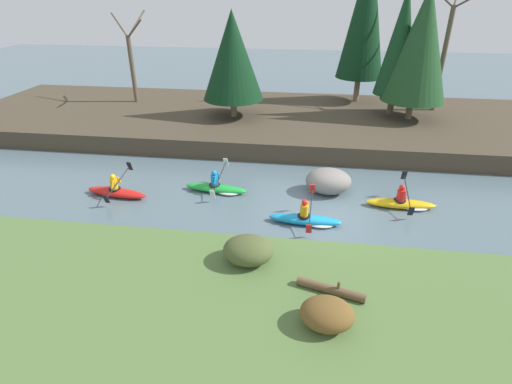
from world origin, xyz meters
name	(u,v)px	position (x,y,z in m)	size (l,w,h in m)	color
ground_plane	(325,215)	(0.00, 0.00, 0.00)	(90.00, 90.00, 0.00)	slate
riverbank_near	(330,321)	(0.00, -5.79, 0.27)	(44.00, 6.38, 0.54)	#56753D
riverbank_far	(323,123)	(0.00, 10.21, 0.48)	(44.00, 10.87, 0.97)	#473D2D
conifer_tree_far_left	(232,56)	(-5.32, 9.32, 4.41)	(3.48, 3.48, 5.86)	#7A664C
conifer_tree_left	(366,12)	(2.16, 13.89, 6.43)	(3.00, 3.00, 9.38)	#7A664C
conifer_tree_mid_left	(401,41)	(3.93, 10.92, 5.13)	(2.31, 2.31, 7.12)	brown
conifer_tree_centre	(421,44)	(4.88, 10.22, 5.08)	(3.52, 3.52, 7.17)	brown
bare_tree_upstream	(132,61)	(-12.40, 11.79, 3.59)	(3.09, 3.05, 5.56)	brown
bare_tree_mid_upstream	(446,46)	(6.81, 12.42, 4.72)	(4.36, 4.31, 7.98)	brown
shrub_clump_nearest	(248,250)	(-2.40, -3.99, 0.94)	(1.50, 1.25, 0.81)	#4C562D
shrub_clump_second	(327,314)	(-0.14, -6.22, 0.90)	(1.32, 1.10, 0.71)	brown
kayaker_lead	(404,203)	(3.08, 1.01, 0.20)	(2.77, 2.06, 1.20)	yellow
kayaker_middle	(308,219)	(-0.66, -0.73, 0.20)	(2.78, 2.07, 1.20)	#1993D6
kayaker_trailing	(219,188)	(-4.52, 1.34, 0.20)	(2.79, 2.07, 1.20)	green
kayaker_far_back	(117,191)	(-8.67, 0.38, 0.22)	(2.80, 2.07, 1.20)	red
boulder_midstream	(328,181)	(0.11, 1.94, 0.54)	(1.92, 1.50, 1.08)	gray
driftwood_log	(331,289)	(0.00, -5.05, 0.66)	(1.86, 0.73, 0.44)	brown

